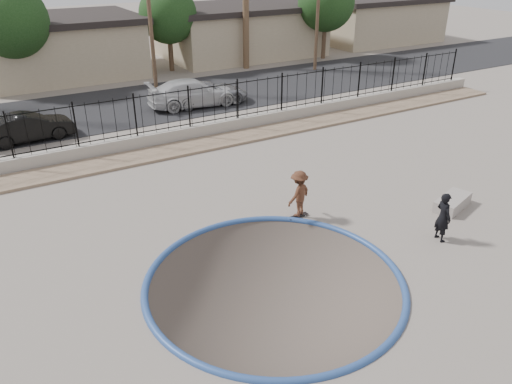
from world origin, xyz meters
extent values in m
cube|color=slate|center=(0.00, 12.00, -1.10)|extent=(120.00, 120.00, 2.20)
torus|color=#2B4B8B|center=(0.00, -1.00, 0.00)|extent=(7.04, 7.04, 0.20)
cube|color=#9E8367|center=(0.00, 9.20, 0.06)|extent=(42.00, 1.60, 0.11)
cube|color=#A1988E|center=(0.00, 10.30, 0.30)|extent=(42.00, 0.45, 0.60)
cube|color=black|center=(0.00, 10.30, 0.72)|extent=(40.00, 0.04, 0.03)
cube|color=black|center=(0.00, 10.30, 2.30)|extent=(40.00, 0.04, 0.04)
cube|color=black|center=(0.00, 17.00, 0.02)|extent=(90.00, 8.00, 0.04)
cube|color=tan|center=(0.00, 26.50, 1.75)|extent=(10.00, 8.00, 3.50)
cube|color=black|center=(0.00, 26.50, 3.70)|extent=(10.60, 8.60, 0.40)
cube|color=tan|center=(14.00, 26.50, 1.75)|extent=(12.00, 8.00, 3.50)
cube|color=black|center=(14.00, 26.50, 3.70)|extent=(12.60, 8.60, 0.40)
cube|color=tan|center=(28.00, 26.50, 1.75)|extent=(11.00, 8.00, 3.50)
cylinder|color=#473323|center=(4.00, 19.00, 4.75)|extent=(0.24, 0.24, 9.50)
cylinder|color=#473323|center=(16.00, 19.00, 4.50)|extent=(0.24, 0.24, 9.00)
cylinder|color=#473323|center=(-3.00, 23.00, 1.50)|extent=(0.34, 0.34, 3.00)
sphere|color=#143311|center=(-3.00, 23.00, 4.20)|extent=(4.32, 4.32, 4.32)
cylinder|color=#473323|center=(7.00, 24.00, 1.38)|extent=(0.34, 0.34, 2.75)
sphere|color=#143311|center=(7.00, 24.00, 3.85)|extent=(3.96, 3.96, 3.96)
cylinder|color=#473323|center=(19.00, 22.00, 1.50)|extent=(0.34, 0.34, 3.00)
sphere|color=#143311|center=(19.00, 22.00, 4.20)|extent=(4.32, 4.32, 4.32)
imported|color=brown|center=(2.55, 1.60, 0.78)|extent=(1.15, 0.90, 1.57)
cube|color=black|center=(2.55, 1.60, 0.06)|extent=(0.76, 0.22, 0.02)
cylinder|color=silver|center=(2.30, 1.52, 0.02)|extent=(0.05, 0.03, 0.05)
cylinder|color=silver|center=(2.29, 1.66, 0.02)|extent=(0.05, 0.03, 0.05)
cylinder|color=silver|center=(2.81, 1.54, 0.02)|extent=(0.05, 0.03, 0.05)
cylinder|color=silver|center=(2.80, 1.68, 0.02)|extent=(0.05, 0.03, 0.05)
imported|color=black|center=(5.50, -1.72, 0.79)|extent=(0.46, 0.63, 1.57)
cube|color=gray|center=(7.50, -0.49, 0.20)|extent=(1.74, 1.15, 0.40)
imported|color=black|center=(-3.95, 13.70, 0.67)|extent=(3.96, 1.63, 1.27)
imported|color=silver|center=(4.76, 15.00, 0.77)|extent=(5.22, 2.51, 1.47)
imported|color=gray|center=(5.68, 15.00, 0.65)|extent=(4.56, 2.40, 1.22)
camera|label=1|loc=(-5.91, -10.16, 8.08)|focal=35.00mm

